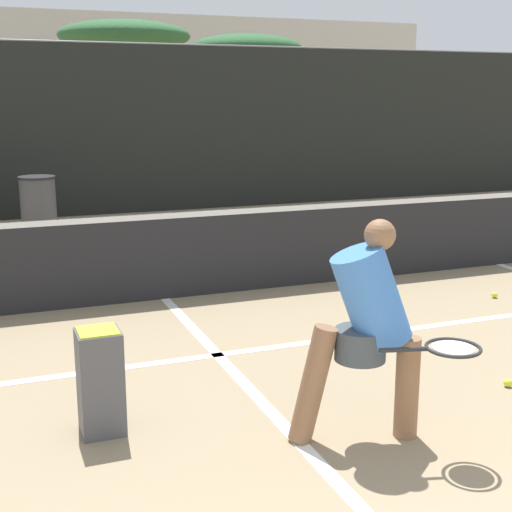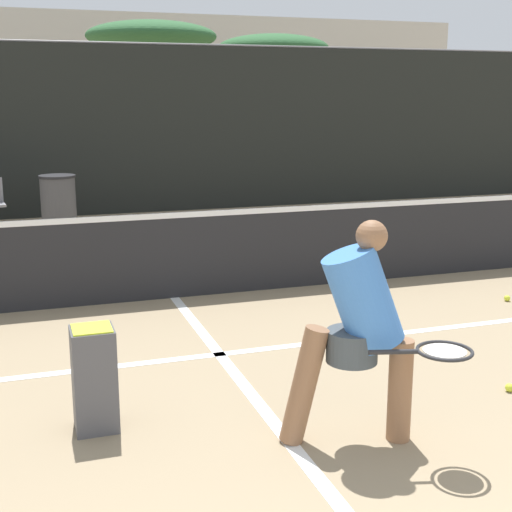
{
  "view_description": "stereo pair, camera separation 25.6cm",
  "coord_description": "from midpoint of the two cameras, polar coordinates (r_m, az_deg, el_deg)",
  "views": [
    {
      "loc": [
        -1.78,
        -0.84,
        2.19
      ],
      "look_at": [
        0.19,
        4.25,
        0.95
      ],
      "focal_mm": 50.0,
      "sensor_mm": 36.0,
      "label": 1
    },
    {
      "loc": [
        -1.54,
        -0.93,
        2.19
      ],
      "look_at": [
        0.19,
        4.25,
        0.95
      ],
      "focal_mm": 50.0,
      "sensor_mm": 36.0,
      "label": 2
    }
  ],
  "objects": [
    {
      "name": "tree_west",
      "position": [
        24.16,
        -1.11,
        16.18
      ],
      "size": [
        3.64,
        3.64,
        4.11
      ],
      "color": "brown",
      "rests_on": "ground"
    },
    {
      "name": "court_center_mark",
      "position": [
        5.42,
        -1.53,
        -10.98
      ],
      "size": [
        0.1,
        5.48,
        0.01
      ],
      "primitive_type": "cube",
      "color": "white",
      "rests_on": "ground"
    },
    {
      "name": "player_practicing",
      "position": [
        4.53,
        7.36,
        -5.5
      ],
      "size": [
        1.1,
        0.78,
        1.45
      ],
      "rotation": [
        0.0,
        0.0,
        -0.27
      ],
      "color": "#8C6042",
      "rests_on": "ground"
    },
    {
      "name": "tree_mid",
      "position": [
        22.36,
        -10.82,
        16.81
      ],
      "size": [
        3.88,
        3.88,
        4.33
      ],
      "color": "brown",
      "rests_on": "ground"
    },
    {
      "name": "net",
      "position": [
        7.78,
        -8.34,
        0.21
      ],
      "size": [
        11.09,
        0.09,
        1.07
      ],
      "color": "slate",
      "rests_on": "ground"
    },
    {
      "name": "tennis_ball_scattered_0",
      "position": [
        5.82,
        18.31,
        -9.62
      ],
      "size": [
        0.07,
        0.07,
        0.07
      ],
      "primitive_type": "sphere",
      "color": "#D1E033",
      "rests_on": "ground"
    },
    {
      "name": "building_far",
      "position": [
        31.37,
        -18.6,
        13.13
      ],
      "size": [
        36.0,
        2.4,
        5.45
      ],
      "primitive_type": "cube",
      "color": "#B2ADA3",
      "rests_on": "ground"
    },
    {
      "name": "ball_hopper",
      "position": [
        4.86,
        -13.86,
        -9.56
      ],
      "size": [
        0.28,
        0.28,
        0.71
      ],
      "color": "#4C4C51",
      "rests_on": "ground"
    },
    {
      "name": "fence_back",
      "position": [
        13.49,
        -14.26,
        9.7
      ],
      "size": [
        24.0,
        0.06,
        3.12
      ],
      "color": "black",
      "rests_on": "ground"
    },
    {
      "name": "court_service_line",
      "position": [
        6.2,
        -4.29,
        -7.89
      ],
      "size": [
        8.25,
        0.1,
        0.01
      ],
      "primitive_type": "cube",
      "color": "white",
      "rests_on": "ground"
    },
    {
      "name": "trash_bin",
      "position": [
        12.1,
        -17.6,
        3.97
      ],
      "size": [
        0.59,
        0.59,
        0.91
      ],
      "color": "#3F3F42",
      "rests_on": "ground"
    },
    {
      "name": "tennis_ball_scattered_1",
      "position": [
        8.24,
        17.7,
        -3.0
      ],
      "size": [
        0.07,
        0.07,
        0.07
      ],
      "primitive_type": "sphere",
      "color": "#D1E033",
      "rests_on": "ground"
    }
  ]
}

